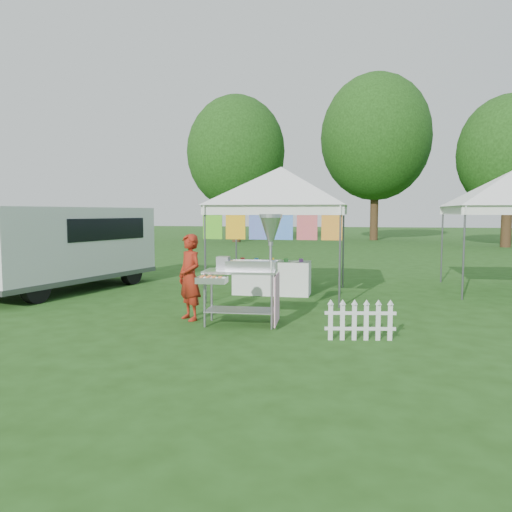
# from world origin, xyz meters

# --- Properties ---
(ground) EXTENTS (120.00, 120.00, 0.00)m
(ground) POSITION_xyz_m (0.00, 0.00, 0.00)
(ground) COLOR #214614
(ground) RESTS_ON ground
(canopy_main) EXTENTS (4.24, 4.24, 3.45)m
(canopy_main) POSITION_xyz_m (0.00, 3.49, 2.99)
(canopy_main) COLOR #59595E
(canopy_main) RESTS_ON ground
(tree_left) EXTENTS (6.40, 6.40, 9.53)m
(tree_left) POSITION_xyz_m (-6.00, 24.00, 5.83)
(tree_left) COLOR #322512
(tree_left) RESTS_ON ground
(tree_mid) EXTENTS (7.60, 7.60, 11.52)m
(tree_mid) POSITION_xyz_m (3.00, 28.00, 7.14)
(tree_mid) COLOR #322512
(tree_mid) RESTS_ON ground
(tree_right) EXTENTS (5.60, 5.60, 8.42)m
(tree_right) POSITION_xyz_m (10.00, 22.00, 5.18)
(tree_right) COLOR #322512
(tree_right) RESTS_ON ground
(donut_cart) EXTENTS (1.37, 1.01, 1.92)m
(donut_cart) POSITION_xyz_m (-0.01, 0.20, 1.13)
(donut_cart) COLOR gray
(donut_cart) RESTS_ON ground
(vendor) EXTENTS (0.67, 0.65, 1.56)m
(vendor) POSITION_xyz_m (-1.20, 0.41, 0.78)
(vendor) COLOR maroon
(vendor) RESTS_ON ground
(cargo_van) EXTENTS (3.12, 5.30, 2.07)m
(cargo_van) POSITION_xyz_m (-5.39, 3.17, 1.11)
(cargo_van) COLOR silver
(cargo_van) RESTS_ON ground
(picket_fence) EXTENTS (1.07, 0.20, 0.56)m
(picket_fence) POSITION_xyz_m (1.81, -0.48, 0.29)
(picket_fence) COLOR silver
(picket_fence) RESTS_ON ground
(display_table) EXTENTS (1.80, 0.70, 0.79)m
(display_table) POSITION_xyz_m (-0.21, 3.52, 0.40)
(display_table) COLOR white
(display_table) RESTS_ON ground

